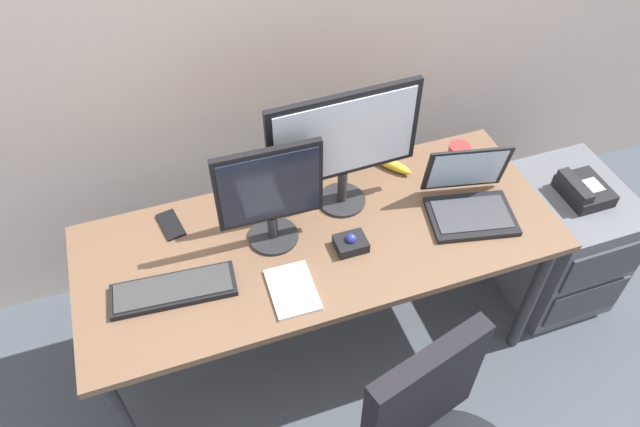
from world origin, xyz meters
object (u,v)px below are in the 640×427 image
at_px(file_cabinet, 558,240).
at_px(coffee_mug, 459,156).
at_px(monitor_side, 270,193).
at_px(banana, 390,164).
at_px(cell_phone, 171,225).
at_px(monitor_main, 344,142).
at_px(laptop, 469,199).
at_px(paper_notepad, 292,290).
at_px(keyboard, 174,290).
at_px(desk_phone, 583,190).
at_px(trackball_mouse, 351,243).

distance_m(file_cabinet, coffee_mug, 0.69).
bearing_deg(monitor_side, banana, 20.71).
height_order(cell_phone, banana, banana).
distance_m(monitor_main, coffee_mug, 0.56).
height_order(monitor_main, laptop, monitor_main).
xyz_separation_m(paper_notepad, banana, (0.55, 0.45, 0.01)).
xyz_separation_m(file_cabinet, coffee_mug, (-0.47, 0.22, 0.46)).
xyz_separation_m(monitor_main, banana, (0.25, 0.12, -0.27)).
relative_size(keyboard, paper_notepad, 2.02).
distance_m(coffee_mug, cell_phone, 1.15).
distance_m(monitor_side, coffee_mug, 0.83).
bearing_deg(monitor_main, file_cabinet, -10.21).
xyz_separation_m(monitor_side, keyboard, (-0.38, -0.12, -0.21)).
distance_m(desk_phone, monitor_side, 1.31).
distance_m(monitor_main, laptop, 0.53).
bearing_deg(trackball_mouse, monitor_side, 151.34).
distance_m(trackball_mouse, banana, 0.45).
bearing_deg(monitor_side, trackball_mouse, -28.66).
bearing_deg(desk_phone, file_cabinet, 63.22).
bearing_deg(cell_phone, desk_phone, -20.50).
distance_m(monitor_main, banana, 0.39).
bearing_deg(cell_phone, monitor_side, -38.26).
height_order(file_cabinet, keyboard, keyboard).
bearing_deg(monitor_side, paper_notepad, -91.38).
bearing_deg(cell_phone, banana, -8.75).
bearing_deg(banana, keyboard, -160.40).
relative_size(monitor_side, banana, 2.16).
xyz_separation_m(cell_phone, banana, (0.88, 0.03, 0.02)).
xyz_separation_m(monitor_main, paper_notepad, (-0.30, -0.34, -0.29)).
relative_size(laptop, paper_notepad, 1.73).
xyz_separation_m(file_cabinet, banana, (-0.73, 0.29, 0.43)).
bearing_deg(paper_notepad, trackball_mouse, 24.19).
bearing_deg(banana, paper_notepad, -140.60).
bearing_deg(banana, desk_phone, -23.15).
distance_m(monitor_side, keyboard, 0.45).
xyz_separation_m(laptop, paper_notepad, (-0.73, -0.15, -0.05)).
distance_m(cell_phone, banana, 0.88).
bearing_deg(laptop, cell_phone, 165.33).
height_order(file_cabinet, desk_phone, desk_phone).
relative_size(file_cabinet, coffee_mug, 5.78).
bearing_deg(desk_phone, banana, 156.85).
height_order(monitor_main, coffee_mug, monitor_main).
distance_m(keyboard, coffee_mug, 1.21).
relative_size(file_cabinet, banana, 3.16).
bearing_deg(coffee_mug, monitor_main, -175.70).
xyz_separation_m(desk_phone, monitor_main, (-0.97, 0.19, 0.36)).
bearing_deg(keyboard, desk_phone, 0.66).
relative_size(desk_phone, keyboard, 0.48).
relative_size(keyboard, laptop, 1.17).
bearing_deg(cell_phone, trackball_mouse, -38.67).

